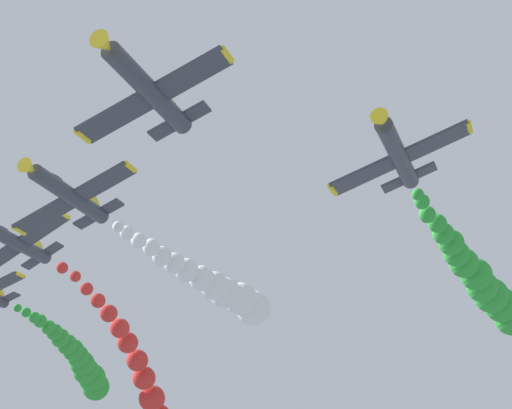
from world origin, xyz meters
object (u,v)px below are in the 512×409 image
Objects in this scene: airplane_right_outer at (15,242)px; airplane_right_inner at (69,195)px; airplane_lead at (148,89)px; airplane_left_inner at (397,153)px.

airplane_right_inner is at bearing 138.81° from airplane_right_outer.
airplane_lead is at bearing 135.74° from airplane_right_inner.
airplane_right_inner is at bearing 1.72° from airplane_left_inner.
airplane_right_outer reaches higher than airplane_lead.
airplane_left_inner is at bearing -178.28° from airplane_right_inner.
airplane_right_outer is at bearing -42.82° from airplane_lead.
airplane_right_inner is 14.07m from airplane_right_outer.
airplane_right_outer is (33.18, -8.58, 0.56)m from airplane_left_inner.
airplane_right_outer is at bearing -14.49° from airplane_left_inner.
airplane_lead is 1.00× the size of airplane_left_inner.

